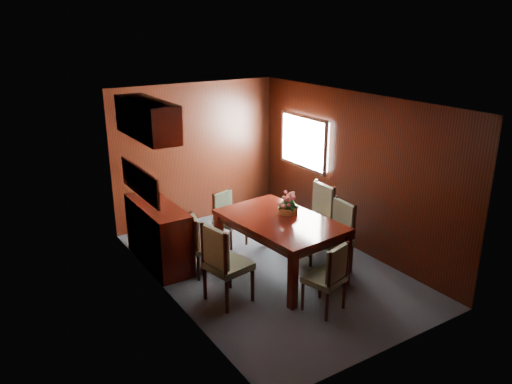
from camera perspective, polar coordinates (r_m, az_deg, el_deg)
ground at (r=7.25m, az=1.48°, el=-8.62°), size 4.50×4.50×0.00m
room_shell at (r=6.87m, az=-0.68°, el=4.40°), size 3.06×4.52×2.41m
sideboard at (r=7.34m, az=-11.08°, el=-4.73°), size 0.48×1.40×0.90m
dining_table at (r=6.83m, az=2.76°, el=-3.97°), size 1.25×1.83×0.81m
chair_left_near at (r=6.17m, az=-3.79°, el=-7.78°), size 0.56×0.58×1.06m
chair_left_far at (r=6.92m, az=-6.14°, el=-5.66°), size 0.49×0.50×0.88m
chair_right_near at (r=7.09m, az=9.19°, el=-4.54°), size 0.50×0.52×1.01m
chair_right_far at (r=7.68m, az=6.99°, el=-2.43°), size 0.48×0.50×1.03m
chair_head at (r=6.08m, az=8.39°, el=-9.30°), size 0.52×0.51×0.90m
chair_foot at (r=7.79m, az=-3.29°, el=-2.74°), size 0.51×0.50×0.86m
flower_centerpiece at (r=6.95m, az=3.68°, el=-1.28°), size 0.30×0.30×0.30m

